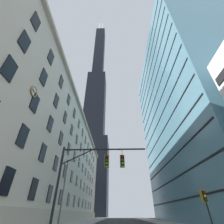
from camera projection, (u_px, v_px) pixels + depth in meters
station_building at (48, 162)px, 39.40m from camera, size 17.27×69.41×25.54m
dark_skyscraper at (94, 119)px, 126.36m from camera, size 23.80×23.80×224.07m
glass_office_midrise at (186, 110)px, 46.46m from camera, size 18.39×44.70×56.29m
traffic_signal_mast at (95, 169)px, 13.30m from camera, size 7.79×0.63×6.78m
traffic_light_near_right at (204, 198)px, 14.05m from camera, size 0.40×0.63×3.40m
street_lamppost at (66, 185)px, 21.34m from camera, size 1.87×0.32×8.37m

